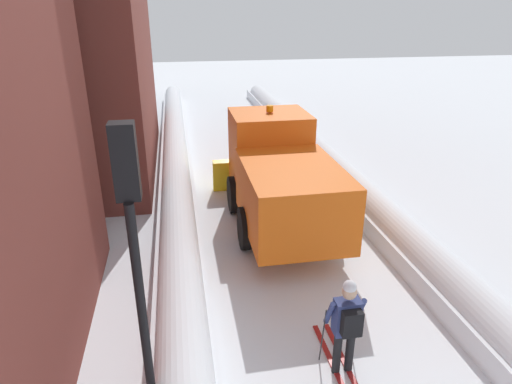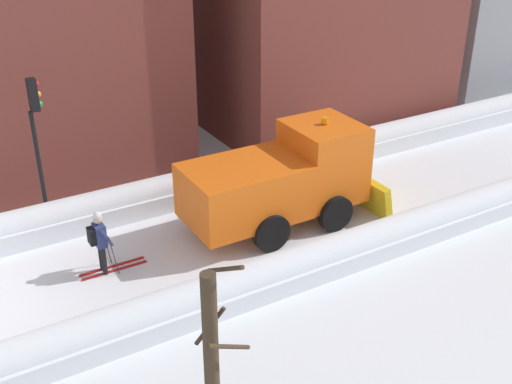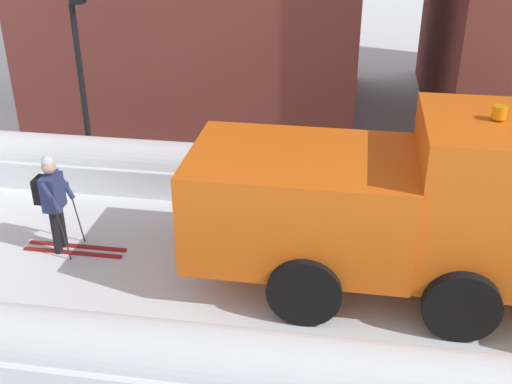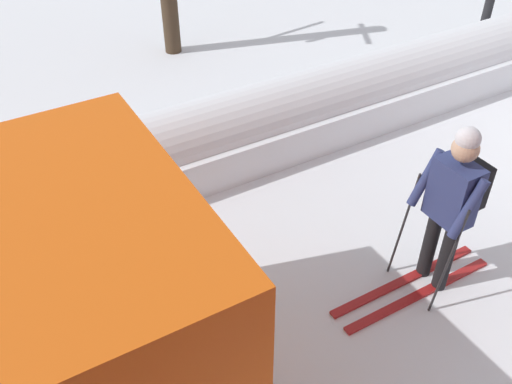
# 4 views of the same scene
# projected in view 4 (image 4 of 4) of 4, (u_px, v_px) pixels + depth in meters

# --- Properties ---
(skier) EXTENTS (0.62, 1.80, 1.81)m
(skier) POSITION_uv_depth(u_px,v_px,m) (451.00, 203.00, 5.25)
(skier) COLOR black
(skier) RESTS_ON ground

